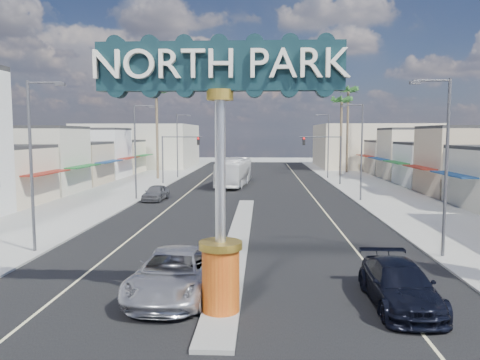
# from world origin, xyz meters

# --- Properties ---
(ground) EXTENTS (160.00, 160.00, 0.00)m
(ground) POSITION_xyz_m (0.00, 30.00, 0.00)
(ground) COLOR gray
(ground) RESTS_ON ground
(road) EXTENTS (20.00, 120.00, 0.01)m
(road) POSITION_xyz_m (0.00, 30.00, 0.01)
(road) COLOR black
(road) RESTS_ON ground
(median_island) EXTENTS (1.30, 30.00, 0.16)m
(median_island) POSITION_xyz_m (0.00, 14.00, 0.08)
(median_island) COLOR gray
(median_island) RESTS_ON ground
(sidewalk_left) EXTENTS (8.00, 120.00, 0.12)m
(sidewalk_left) POSITION_xyz_m (-14.00, 30.00, 0.06)
(sidewalk_left) COLOR gray
(sidewalk_left) RESTS_ON ground
(sidewalk_right) EXTENTS (8.00, 120.00, 0.12)m
(sidewalk_right) POSITION_xyz_m (14.00, 30.00, 0.06)
(sidewalk_right) COLOR gray
(sidewalk_right) RESTS_ON ground
(storefront_row_left) EXTENTS (12.00, 42.00, 6.00)m
(storefront_row_left) POSITION_xyz_m (-24.00, 43.00, 3.00)
(storefront_row_left) COLOR beige
(storefront_row_left) RESTS_ON ground
(storefront_row_right) EXTENTS (12.00, 42.00, 6.00)m
(storefront_row_right) POSITION_xyz_m (24.00, 43.00, 3.00)
(storefront_row_right) COLOR #B7B29E
(storefront_row_right) RESTS_ON ground
(backdrop_far_left) EXTENTS (20.00, 20.00, 8.00)m
(backdrop_far_left) POSITION_xyz_m (-22.00, 75.00, 4.00)
(backdrop_far_left) COLOR #B7B29E
(backdrop_far_left) RESTS_ON ground
(backdrop_far_right) EXTENTS (20.00, 20.00, 8.00)m
(backdrop_far_right) POSITION_xyz_m (22.00, 75.00, 4.00)
(backdrop_far_right) COLOR beige
(backdrop_far_right) RESTS_ON ground
(gateway_sign) EXTENTS (8.20, 1.50, 9.15)m
(gateway_sign) POSITION_xyz_m (0.00, 1.98, 5.93)
(gateway_sign) COLOR red
(gateway_sign) RESTS_ON median_island
(traffic_signal_left) EXTENTS (5.09, 0.45, 6.00)m
(traffic_signal_left) POSITION_xyz_m (-9.18, 43.99, 4.27)
(traffic_signal_left) COLOR #47474C
(traffic_signal_left) RESTS_ON ground
(traffic_signal_right) EXTENTS (5.09, 0.45, 6.00)m
(traffic_signal_right) POSITION_xyz_m (9.18, 43.99, 4.27)
(traffic_signal_right) COLOR #47474C
(traffic_signal_right) RESTS_ON ground
(streetlight_l_near) EXTENTS (2.03, 0.22, 9.00)m
(streetlight_l_near) POSITION_xyz_m (-10.43, 10.00, 5.07)
(streetlight_l_near) COLOR #47474C
(streetlight_l_near) RESTS_ON ground
(streetlight_l_mid) EXTENTS (2.03, 0.22, 9.00)m
(streetlight_l_mid) POSITION_xyz_m (-10.43, 30.00, 5.07)
(streetlight_l_mid) COLOR #47474C
(streetlight_l_mid) RESTS_ON ground
(streetlight_l_far) EXTENTS (2.03, 0.22, 9.00)m
(streetlight_l_far) POSITION_xyz_m (-10.43, 52.00, 5.07)
(streetlight_l_far) COLOR #47474C
(streetlight_l_far) RESTS_ON ground
(streetlight_r_near) EXTENTS (2.03, 0.22, 9.00)m
(streetlight_r_near) POSITION_xyz_m (10.43, 10.00, 5.07)
(streetlight_r_near) COLOR #47474C
(streetlight_r_near) RESTS_ON ground
(streetlight_r_mid) EXTENTS (2.03, 0.22, 9.00)m
(streetlight_r_mid) POSITION_xyz_m (10.43, 30.00, 5.07)
(streetlight_r_mid) COLOR #47474C
(streetlight_r_mid) RESTS_ON ground
(streetlight_r_far) EXTENTS (2.03, 0.22, 9.00)m
(streetlight_r_far) POSITION_xyz_m (10.43, 52.00, 5.07)
(streetlight_r_far) COLOR #47474C
(streetlight_r_far) RESTS_ON ground
(palm_left_far) EXTENTS (2.60, 2.60, 13.10)m
(palm_left_far) POSITION_xyz_m (-13.00, 50.00, 11.50)
(palm_left_far) COLOR brown
(palm_left_far) RESTS_ON ground
(palm_right_mid) EXTENTS (2.60, 2.60, 12.10)m
(palm_right_mid) POSITION_xyz_m (13.00, 56.00, 10.60)
(palm_right_mid) COLOR brown
(palm_right_mid) RESTS_ON ground
(palm_right_far) EXTENTS (2.60, 2.60, 14.10)m
(palm_right_far) POSITION_xyz_m (15.00, 62.00, 12.39)
(palm_right_far) COLOR brown
(palm_right_far) RESTS_ON ground
(suv_left) EXTENTS (3.18, 6.44, 1.76)m
(suv_left) POSITION_xyz_m (-2.00, 3.93, 0.88)
(suv_left) COLOR #BABABF
(suv_left) RESTS_ON ground
(suv_right) EXTENTS (2.22, 5.44, 1.58)m
(suv_right) POSITION_xyz_m (6.47, 3.20, 0.79)
(suv_right) COLOR black
(suv_right) RESTS_ON ground
(car_parked_left) EXTENTS (2.10, 4.49, 1.49)m
(car_parked_left) POSITION_xyz_m (-8.62, 29.66, 0.74)
(car_parked_left) COLOR slate
(car_parked_left) RESTS_ON ground
(city_bus) EXTENTS (3.87, 12.18, 3.34)m
(city_bus) POSITION_xyz_m (-2.00, 42.64, 1.67)
(city_bus) COLOR silver
(city_bus) RESTS_ON ground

